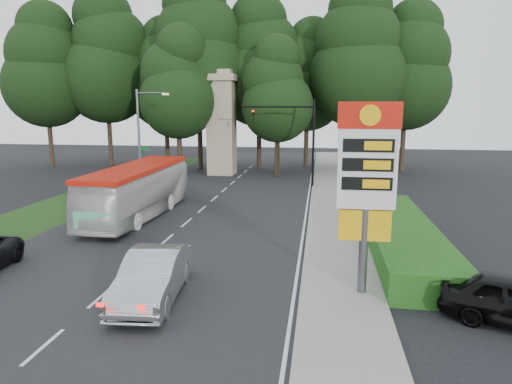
# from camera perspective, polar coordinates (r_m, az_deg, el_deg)

# --- Properties ---
(ground) EXTENTS (120.00, 120.00, 0.00)m
(ground) POSITION_cam_1_polar(r_m,az_deg,el_deg) (17.18, -19.48, -12.91)
(ground) COLOR black
(ground) RESTS_ON ground
(road_surface) EXTENTS (14.00, 80.00, 0.02)m
(road_surface) POSITION_cam_1_polar(r_m,az_deg,el_deg) (27.78, -8.08, -3.31)
(road_surface) COLOR black
(road_surface) RESTS_ON ground
(sidewalk_right) EXTENTS (3.00, 80.00, 0.12)m
(sidewalk_right) POSITION_cam_1_polar(r_m,az_deg,el_deg) (26.72, 9.76, -3.82)
(sidewalk_right) COLOR gray
(sidewalk_right) RESTS_ON ground
(grass_verge_left) EXTENTS (5.00, 50.00, 0.02)m
(grass_verge_left) POSITION_cam_1_polar(r_m,az_deg,el_deg) (36.78, -19.80, -0.37)
(grass_verge_left) COLOR #193814
(grass_verge_left) RESTS_ON ground
(hedge) EXTENTS (3.00, 14.00, 1.20)m
(hedge) POSITION_cam_1_polar(r_m,az_deg,el_deg) (23.03, 17.58, -5.15)
(hedge) COLOR #164612
(hedge) RESTS_ON ground
(gas_station_pylon) EXTENTS (2.10, 0.45, 6.85)m
(gas_station_pylon) POSITION_cam_1_polar(r_m,az_deg,el_deg) (16.09, 13.69, 2.34)
(gas_station_pylon) COLOR #59595E
(gas_station_pylon) RESTS_ON ground
(traffic_signal_mast) EXTENTS (6.10, 0.35, 7.20)m
(traffic_signal_mast) POSITION_cam_1_polar(r_m,az_deg,el_deg) (37.96, 5.21, 7.65)
(traffic_signal_mast) COLOR black
(traffic_signal_mast) RESTS_ON ground
(streetlight_signs) EXTENTS (2.75, 0.98, 8.00)m
(streetlight_signs) POSITION_cam_1_polar(r_m,az_deg,el_deg) (38.79, -14.14, 7.09)
(streetlight_signs) COLOR #59595E
(streetlight_signs) RESTS_ON ground
(monument) EXTENTS (3.00, 3.00, 10.05)m
(monument) POSITION_cam_1_polar(r_m,az_deg,el_deg) (44.92, -4.32, 8.70)
(monument) COLOR #9B906E
(monument) RESTS_ON ground
(tree_far_west) EXTENTS (8.96, 8.96, 17.60)m
(tree_far_west) POSITION_cam_1_polar(r_m,az_deg,el_deg) (55.57, -24.92, 13.91)
(tree_far_west) COLOR #2D2116
(tree_far_west) RESTS_ON ground
(tree_west_mid) EXTENTS (9.80, 9.80, 19.25)m
(tree_west_mid) POSITION_cam_1_polar(r_m,az_deg,el_deg) (54.49, -18.32, 15.49)
(tree_west_mid) COLOR #2D2116
(tree_west_mid) RESTS_ON ground
(tree_west_near) EXTENTS (8.40, 8.40, 16.50)m
(tree_west_near) POSITION_cam_1_polar(r_m,az_deg,el_deg) (53.92, -11.34, 14.09)
(tree_west_near) COLOR #2D2116
(tree_west_near) RESTS_ON ground
(tree_center_left) EXTENTS (10.08, 10.08, 19.80)m
(tree_center_left) POSITION_cam_1_polar(r_m,az_deg,el_deg) (48.81, -7.25, 16.94)
(tree_center_left) COLOR #2D2116
(tree_center_left) RESTS_ON ground
(tree_center_right) EXTENTS (9.24, 9.24, 18.15)m
(tree_center_right) POSITION_cam_1_polar(r_m,az_deg,el_deg) (49.49, 0.40, 15.77)
(tree_center_right) COLOR #2D2116
(tree_center_right) RESTS_ON ground
(tree_east_near) EXTENTS (8.12, 8.12, 15.95)m
(tree_east_near) POSITION_cam_1_polar(r_m,az_deg,el_deg) (50.97, 6.46, 14.05)
(tree_east_near) COLOR #2D2116
(tree_east_near) RESTS_ON ground
(tree_east_mid) EXTENTS (9.52, 9.52, 18.70)m
(tree_east_mid) POSITION_cam_1_polar(r_m,az_deg,el_deg) (47.21, 12.68, 16.17)
(tree_east_mid) COLOR #2D2116
(tree_east_mid) RESTS_ON ground
(tree_far_east) EXTENTS (8.68, 8.68, 17.05)m
(tree_far_east) POSITION_cam_1_polar(r_m,az_deg,el_deg) (49.70, 18.38, 14.45)
(tree_far_east) COLOR #2D2116
(tree_far_east) RESTS_ON ground
(tree_monument_left) EXTENTS (7.28, 7.28, 14.30)m
(tree_monument_left) POSITION_cam_1_polar(r_m,az_deg,el_deg) (45.01, -9.78, 13.13)
(tree_monument_left) COLOR #2D2116
(tree_monument_left) RESTS_ON ground
(tree_monument_right) EXTENTS (6.72, 6.72, 13.20)m
(tree_monument_right) POSITION_cam_1_polar(r_m,az_deg,el_deg) (43.57, 2.74, 12.47)
(tree_monument_right) COLOR #2D2116
(tree_monument_right) RESTS_ON ground
(transit_bus) EXTENTS (2.97, 11.29, 3.12)m
(transit_bus) POSITION_cam_1_polar(r_m,az_deg,el_deg) (28.57, -14.52, 0.03)
(transit_bus) COLOR silver
(transit_bus) RESTS_ON ground
(sedan_silver) EXTENTS (2.27, 5.33, 1.71)m
(sedan_silver) POSITION_cam_1_polar(r_m,az_deg,el_deg) (16.60, -12.78, -10.21)
(sedan_silver) COLOR #B0B3B8
(sedan_silver) RESTS_ON ground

